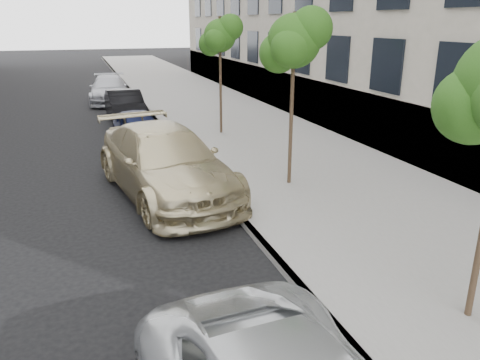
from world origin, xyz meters
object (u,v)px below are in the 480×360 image
sedan_blue (139,128)px  sedan_black (125,106)px  sedan_rear (109,89)px  tree_mid (295,41)px  tree_far (221,36)px  suv (165,162)px

sedan_blue → sedan_black: size_ratio=0.89×
sedan_black → sedan_rear: size_ratio=0.84×
tree_mid → tree_far: size_ratio=1.02×
sedan_blue → sedan_black: bearing=85.7°
tree_far → suv: bearing=-119.3°
tree_far → tree_mid: bearing=-90.0°
sedan_blue → tree_far: bearing=3.0°
sedan_blue → suv: bearing=-94.3°
tree_mid → sedan_black: (-3.33, 10.66, -3.20)m
suv → tree_mid: bearing=-19.0°
tree_mid → sedan_rear: bearing=102.5°
tree_far → sedan_blue: size_ratio=1.20×
sedan_blue → sedan_rear: 10.28m
sedan_black → sedan_rear: bearing=91.0°
tree_mid → sedan_blue: (-3.33, 6.07, -3.26)m
tree_far → suv: 7.42m
tree_mid → suv: tree_mid is taller
tree_mid → sedan_blue: bearing=118.7°
sedan_blue → sedan_black: sedan_black is taller
tree_mid → sedan_rear: size_ratio=0.92×
suv → sedan_black: suv is taller
suv → sedan_blue: size_ratio=1.62×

